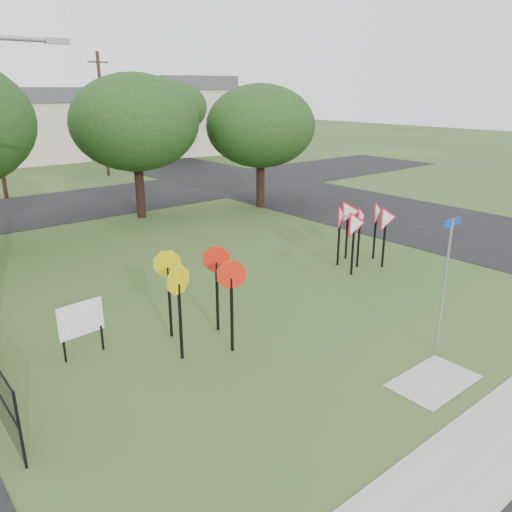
% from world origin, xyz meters
% --- Properties ---
extents(ground, '(140.00, 140.00, 0.00)m').
position_xyz_m(ground, '(0.00, 0.00, 0.00)').
color(ground, '#2B481B').
extents(street_right, '(8.00, 50.00, 0.02)m').
position_xyz_m(street_right, '(12.00, 10.00, 0.01)').
color(street_right, black).
rests_on(street_right, ground).
extents(street_far, '(60.00, 8.00, 0.02)m').
position_xyz_m(street_far, '(0.00, 20.00, 0.01)').
color(street_far, black).
rests_on(street_far, ground).
extents(curb_pad, '(2.00, 1.20, 0.02)m').
position_xyz_m(curb_pad, '(0.00, -2.40, 0.01)').
color(curb_pad, '#97968F').
rests_on(curb_pad, ground).
extents(street_name_sign, '(0.68, 0.07, 3.29)m').
position_xyz_m(street_name_sign, '(1.29, -1.66, 1.87)').
color(street_name_sign, gray).
rests_on(street_name_sign, ground).
extents(stop_sign_cluster, '(2.16, 1.99, 2.33)m').
position_xyz_m(stop_sign_cluster, '(-2.93, 2.27, 1.74)').
color(stop_sign_cluster, black).
rests_on(stop_sign_cluster, ground).
extents(yield_sign_cluster, '(2.91, 1.72, 2.29)m').
position_xyz_m(yield_sign_cluster, '(4.69, 3.56, 1.69)').
color(yield_sign_cluster, black).
rests_on(yield_sign_cluster, ground).
extents(info_board, '(1.09, 0.13, 1.37)m').
position_xyz_m(info_board, '(-5.41, 3.52, 0.91)').
color(info_board, black).
rests_on(info_board, ground).
extents(far_pole_b, '(1.40, 0.24, 8.50)m').
position_xyz_m(far_pole_b, '(6.00, 28.00, 4.35)').
color(far_pole_b, '#40281D').
rests_on(far_pole_b, ground).
extents(house_mid, '(8.40, 8.40, 6.20)m').
position_xyz_m(house_mid, '(4.00, 40.00, 3.15)').
color(house_mid, beige).
rests_on(house_mid, ground).
extents(house_right, '(8.30, 8.30, 7.20)m').
position_xyz_m(house_right, '(18.00, 36.00, 3.65)').
color(house_right, beige).
rests_on(house_right, ground).
extents(tree_near_mid, '(6.00, 6.00, 6.80)m').
position_xyz_m(tree_near_mid, '(2.00, 15.00, 4.54)').
color(tree_near_mid, black).
rests_on(tree_near_mid, ground).
extents(tree_near_right, '(5.60, 5.60, 6.33)m').
position_xyz_m(tree_near_right, '(8.00, 13.00, 4.22)').
color(tree_near_right, black).
rests_on(tree_near_right, ground).
extents(tree_far_right, '(6.00, 6.00, 6.80)m').
position_xyz_m(tree_far_right, '(14.00, 32.00, 4.54)').
color(tree_far_right, black).
rests_on(tree_far_right, ground).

